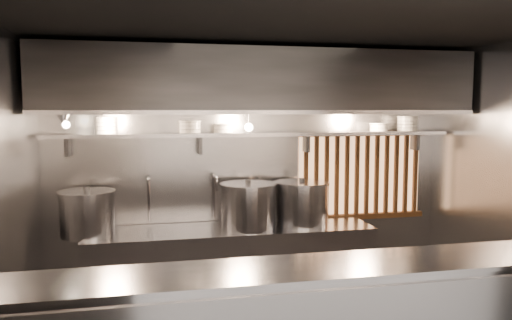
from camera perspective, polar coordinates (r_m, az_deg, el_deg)
name	(u,v)px	position (r m, az deg, el deg)	size (l,w,h in m)	color
ceiling	(290,29)	(4.19, 3.90, 14.76)	(4.50, 4.50, 0.00)	black
wall_back	(252,176)	(5.64, -0.43, -1.82)	(4.50, 4.50, 0.00)	gray
cooking_bench	(232,269)	(5.44, -2.77, -12.38)	(3.00, 0.70, 0.90)	#A1A1A6
bowl_shelf	(256,134)	(5.42, -0.05, 2.97)	(4.40, 0.34, 0.04)	#A1A1A6
exhaust_hood	(260,83)	(5.21, 0.47, 8.84)	(4.40, 0.81, 0.65)	#2D2D30
wood_screen	(361,175)	(6.00, 11.91, -1.68)	(1.56, 0.09, 1.04)	#FFB272
faucet_left	(149,189)	(5.40, -12.18, -3.29)	(0.04, 0.30, 0.50)	silver
faucet_right	(214,187)	(5.45, -4.78, -3.10)	(0.04, 0.30, 0.50)	silver
heat_lamp	(63,118)	(4.88, -21.19, 4.47)	(0.25, 0.35, 0.20)	#A1A1A6
pendant_bulb	(249,127)	(5.28, -0.83, 3.78)	(0.09, 0.09, 0.19)	#2D2D30
stock_pot_left	(87,213)	(5.25, -18.72, -5.75)	(0.57, 0.57, 0.49)	#A1A1A6
stock_pot_mid	(248,206)	(5.25, -0.90, -5.25)	(0.63, 0.63, 0.52)	#A1A1A6
stock_pot_right	(302,203)	(5.46, 5.24, -4.90)	(0.79, 0.79, 0.51)	#A1A1A6
bowl_stack_0	(106,126)	(5.31, -16.74, 3.80)	(0.22, 0.22, 0.17)	white
bowl_stack_1	(190,127)	(5.31, -7.55, 3.79)	(0.24, 0.24, 0.13)	white
bowl_stack_2	(224,128)	(5.36, -3.73, 3.64)	(0.22, 0.22, 0.09)	white
bowl_stack_3	(379,127)	(5.89, 13.84, 3.68)	(0.21, 0.21, 0.09)	white
bowl_stack_4	(408,124)	(6.06, 16.93, 4.01)	(0.24, 0.24, 0.17)	white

